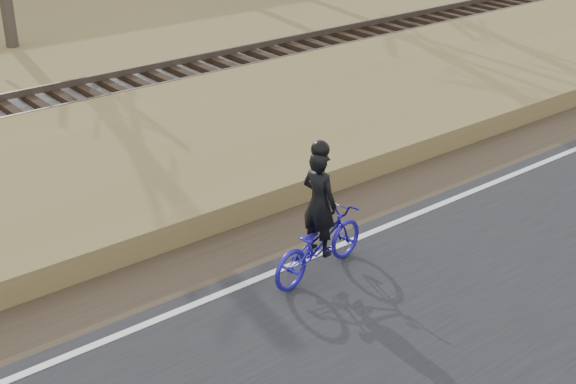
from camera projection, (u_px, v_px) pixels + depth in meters
ground at (392, 236)px, 12.83m from camera, size 120.00×120.00×0.00m
road at (522, 301)px, 11.05m from camera, size 120.00×6.00×0.06m
edge_line at (383, 228)px, 12.95m from camera, size 120.00×0.12×0.01m
shoulder at (342, 208)px, 13.67m from camera, size 120.00×1.60×0.04m
embankment at (240, 146)px, 15.71m from camera, size 120.00×5.00×0.44m
ballast at (144, 97)px, 18.39m from camera, size 120.00×3.00×0.45m
railroad at (143, 85)px, 18.26m from camera, size 120.00×2.40×0.29m
cyclist at (319, 233)px, 11.41m from camera, size 1.93×0.95×2.07m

